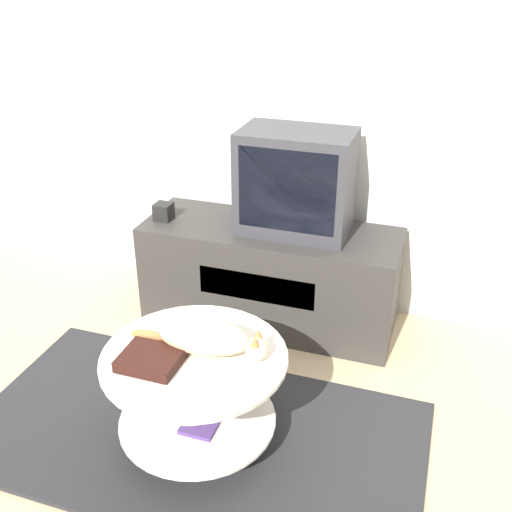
% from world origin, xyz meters
% --- Properties ---
extents(ground_plane, '(12.00, 12.00, 0.00)m').
position_xyz_m(ground_plane, '(0.00, 0.00, 0.00)').
color(ground_plane, tan).
extents(wall_back, '(8.00, 0.05, 2.60)m').
position_xyz_m(wall_back, '(0.00, 1.29, 1.30)').
color(wall_back, silver).
rests_on(wall_back, ground_plane).
extents(rug, '(1.92, 1.02, 0.02)m').
position_xyz_m(rug, '(0.00, 0.00, 0.01)').
color(rug, '#28282B').
rests_on(rug, ground_plane).
extents(tv_stand, '(1.35, 0.48, 0.55)m').
position_xyz_m(tv_stand, '(0.03, 0.97, 0.28)').
color(tv_stand, '#33302D').
rests_on(tv_stand, ground_plane).
extents(tv, '(0.56, 0.35, 0.52)m').
position_xyz_m(tv, '(0.15, 0.99, 0.82)').
color(tv, '#333338').
rests_on(tv, tv_stand).
extents(speaker, '(0.09, 0.09, 0.09)m').
position_xyz_m(speaker, '(-0.55, 0.90, 0.60)').
color(speaker, black).
rests_on(speaker, tv_stand).
extents(coffee_table, '(0.72, 0.72, 0.45)m').
position_xyz_m(coffee_table, '(0.04, -0.05, 0.31)').
color(coffee_table, '#B2B2B7').
rests_on(coffee_table, rug).
extents(dvd_box, '(0.22, 0.18, 0.04)m').
position_xyz_m(dvd_box, '(-0.09, -0.15, 0.49)').
color(dvd_box, black).
rests_on(dvd_box, coffee_table).
extents(cat, '(0.56, 0.20, 0.14)m').
position_xyz_m(cat, '(0.08, -0.01, 0.53)').
color(cat, beige).
rests_on(cat, coffee_table).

